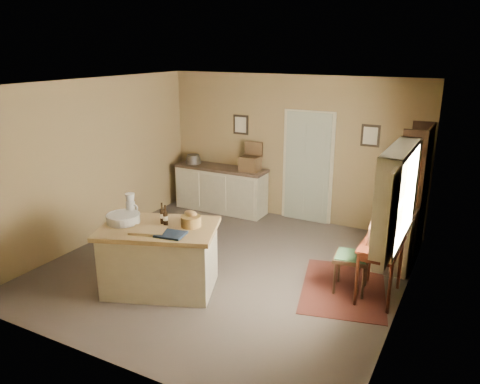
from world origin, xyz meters
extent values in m
plane|color=brown|center=(0.00, 0.00, 0.00)|extent=(5.00, 5.00, 0.00)
cube|color=olive|center=(0.00, 2.50, 1.35)|extent=(5.00, 0.10, 2.70)
cube|color=olive|center=(0.00, -2.50, 1.35)|extent=(5.00, 0.10, 2.70)
cube|color=olive|center=(-2.50, 0.00, 1.35)|extent=(0.10, 5.00, 2.70)
cube|color=olive|center=(2.50, 0.00, 1.35)|extent=(0.10, 5.00, 2.70)
plane|color=silver|center=(0.00, 0.00, 2.70)|extent=(5.00, 5.00, 0.00)
cube|color=#9DA38A|center=(0.35, 2.47, 1.05)|extent=(0.97, 0.06, 2.11)
cube|color=black|center=(-1.05, 2.48, 1.72)|extent=(0.32, 0.02, 0.38)
cube|color=beige|center=(-1.05, 2.47, 1.72)|extent=(0.24, 0.01, 0.30)
cube|color=black|center=(1.45, 2.48, 1.72)|extent=(0.32, 0.02, 0.38)
cube|color=beige|center=(1.45, 2.47, 1.72)|extent=(0.24, 0.01, 0.30)
cube|color=beige|center=(2.38, -0.20, 1.02)|extent=(0.25, 1.32, 0.06)
cube|color=beige|center=(2.38, -0.20, 2.08)|extent=(0.25, 1.32, 0.06)
cube|color=white|center=(2.50, -0.20, 1.55)|extent=(0.01, 1.20, 1.00)
cube|color=beige|center=(2.46, -1.02, 1.55)|extent=(0.04, 0.35, 1.00)
cube|color=beige|center=(2.46, 0.62, 1.55)|extent=(0.04, 0.35, 1.00)
cube|color=beige|center=(-0.46, -0.96, 0.42)|extent=(1.64, 1.33, 0.85)
cube|color=#997448|center=(-0.46, -0.96, 0.88)|extent=(1.77, 1.47, 0.06)
cylinder|color=white|center=(-0.96, -1.07, 0.96)|extent=(0.44, 0.44, 0.11)
cube|color=#997448|center=(-0.47, -1.16, 0.92)|extent=(0.52, 0.45, 0.03)
cube|color=black|center=(-0.14, -1.13, 0.92)|extent=(0.39, 0.33, 0.02)
cylinder|color=olive|center=(-0.09, -0.76, 0.98)|extent=(0.27, 0.27, 0.14)
cylinder|color=black|center=(-0.48, -0.85, 1.05)|extent=(0.06, 0.06, 0.29)
cylinder|color=black|center=(-0.39, -0.90, 1.05)|extent=(0.06, 0.06, 0.29)
cube|color=beige|center=(-1.35, 2.20, 0.42)|extent=(1.84, 0.51, 0.85)
cube|color=#332319|center=(-1.35, 2.20, 0.88)|extent=(1.88, 0.54, 0.05)
cube|color=#48311B|center=(-0.70, 2.20, 1.04)|extent=(0.37, 0.28, 0.28)
cylinder|color=#59544F|center=(-2.00, 2.20, 0.99)|extent=(0.31, 0.31, 0.18)
cube|color=#431511|center=(1.75, 0.19, 0.00)|extent=(1.45, 1.82, 0.01)
cube|color=#3B160B|center=(2.20, 0.19, 0.75)|extent=(0.49, 0.80, 0.03)
cube|color=#3B160B|center=(2.20, 0.19, 0.68)|extent=(0.43, 0.74, 0.10)
cube|color=silver|center=(2.15, 0.19, 0.77)|extent=(0.22, 0.30, 0.01)
cylinder|color=black|center=(2.30, 0.42, 0.79)|extent=(0.05, 0.05, 0.05)
cylinder|color=#3B160B|center=(2.00, -0.16, 0.36)|extent=(0.04, 0.04, 0.72)
cylinder|color=#3B160B|center=(2.40, -0.16, 0.36)|extent=(0.04, 0.04, 0.72)
cylinder|color=#3B160B|center=(2.00, 0.55, 0.36)|extent=(0.04, 0.04, 0.72)
cylinder|color=#3B160B|center=(2.40, 0.55, 0.36)|extent=(0.04, 0.04, 0.72)
cube|color=beige|center=(2.20, 1.32, 0.42)|extent=(0.51, 0.93, 0.85)
cube|color=#332319|center=(2.20, 1.32, 0.88)|extent=(0.54, 0.97, 0.05)
cylinder|color=silver|center=(2.17, 1.18, 0.95)|extent=(0.22, 0.22, 0.09)
cube|color=black|center=(2.31, 1.44, 1.02)|extent=(0.35, 0.04, 2.05)
cube|color=black|center=(2.31, 2.32, 1.02)|extent=(0.35, 0.04, 2.05)
cube|color=black|center=(2.47, 1.88, 1.02)|extent=(0.02, 0.92, 2.05)
cube|color=black|center=(2.31, 1.88, 0.05)|extent=(0.35, 0.88, 0.03)
cube|color=black|center=(2.31, 1.88, 0.56)|extent=(0.35, 0.88, 0.03)
cube|color=black|center=(2.31, 1.88, 1.08)|extent=(0.35, 0.88, 0.03)
cube|color=black|center=(2.31, 1.88, 1.49)|extent=(0.35, 0.88, 0.03)
cube|color=black|center=(2.31, 1.88, 1.89)|extent=(0.35, 0.88, 0.03)
cylinder|color=white|center=(2.31, 1.88, 1.14)|extent=(0.12, 0.12, 0.11)
camera|label=1|loc=(3.17, -5.53, 3.18)|focal=35.00mm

